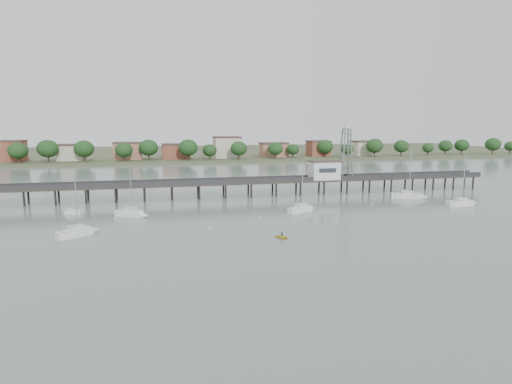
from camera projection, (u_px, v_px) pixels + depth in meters
ground_plane at (321, 268)px, 58.18m from camera, size 500.00×500.00×0.00m
pier at (237, 183)px, 115.24m from camera, size 150.00×5.00×5.50m
pier_building at (324, 170)px, 120.53m from camera, size 8.40×5.40×5.30m
lattice_tower at (346, 154)px, 121.33m from camera, size 3.20×3.20×15.50m
sailboat_d at (465, 203)px, 102.84m from camera, size 7.81×2.52×12.83m
sailboat_c at (304, 209)px, 95.78m from camera, size 7.26×4.93×11.80m
sailboat_a at (82, 232)px, 75.26m from camera, size 6.95×5.84×11.82m
sailboat_e at (413, 196)px, 112.95m from camera, size 8.73×5.74×13.96m
sailboat_b at (134, 214)px, 90.35m from camera, size 7.06×5.50×11.77m
white_tender at (73, 212)px, 93.30m from camera, size 3.88×2.59×1.40m
yellow_dinghy at (282, 238)px, 73.47m from camera, size 1.79×1.49×2.55m
dinghy_occupant at (282, 238)px, 73.47m from camera, size 0.64×1.07×0.24m
mooring_buoys at (303, 216)px, 91.16m from camera, size 82.08×17.82×0.39m
far_shore at (187, 152)px, 288.31m from camera, size 500.00×170.00×10.40m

